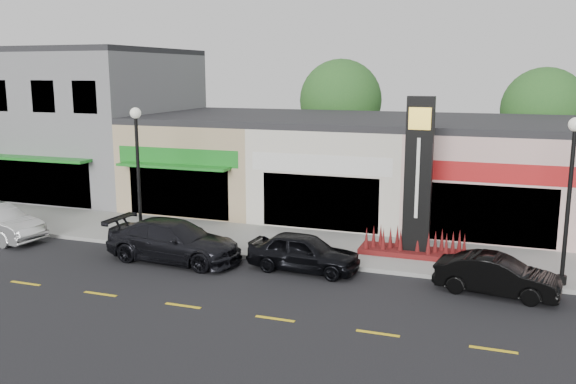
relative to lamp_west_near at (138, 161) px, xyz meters
name	(u,v)px	position (x,y,z in m)	size (l,w,h in m)	color
ground	(307,285)	(8.00, -2.50, -3.48)	(120.00, 120.00, 0.00)	black
sidewalk	(340,248)	(8.00, 1.85, -3.40)	(52.00, 4.30, 0.15)	gray
curb	(324,265)	(8.00, -0.40, -3.40)	(52.00, 0.20, 0.15)	gray
building_grey_2story	(77,121)	(-10.00, 8.98, 0.67)	(12.00, 10.95, 8.30)	slate
shop_beige	(223,158)	(-0.50, 8.96, -1.08)	(7.00, 10.85, 4.80)	tan
shop_cream	(347,164)	(6.50, 8.97, -1.08)	(7.00, 10.01, 4.80)	beige
shop_pink_w	(492,171)	(13.50, 8.97, -1.08)	(7.00, 10.01, 4.80)	#C7A197
tree_rear_west	(341,100)	(4.00, 17.00, 1.74)	(5.20, 5.20, 7.83)	#382619
tree_rear_mid	(544,110)	(16.00, 17.00, 1.41)	(4.80, 4.80, 7.29)	#382619
lamp_west_near	(138,161)	(0.00, 0.00, 0.00)	(0.44, 0.44, 5.47)	black
lamp_east_near	(570,185)	(16.00, 0.00, 0.00)	(0.44, 0.44, 5.47)	black
pylon_sign	(417,200)	(11.00, 1.70, -1.20)	(4.20, 1.30, 6.00)	#510E14
car_dark_sedan	(174,241)	(2.46, -1.57, -2.71)	(5.29, 2.15, 1.53)	black
car_black_sedan	(304,252)	(7.43, -1.07, -2.79)	(4.05, 1.63, 1.38)	black
car_black_conv	(497,275)	(13.98, -1.27, -2.84)	(3.84, 1.34, 1.26)	black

